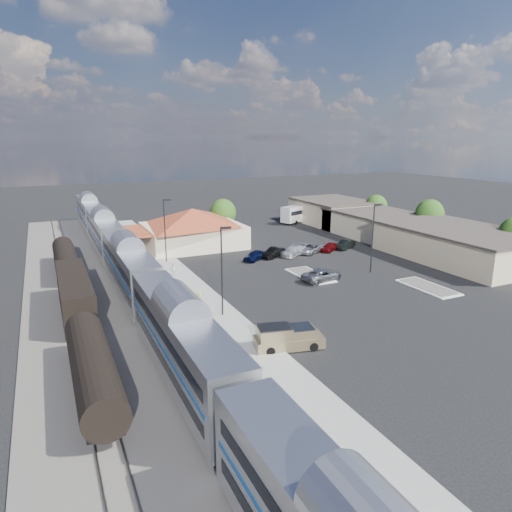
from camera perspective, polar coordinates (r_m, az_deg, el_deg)
name	(u,v)px	position (r m, az deg, el deg)	size (l,w,h in m)	color
ground	(290,284)	(55.03, 4.30, -3.57)	(280.00, 280.00, 0.00)	black
railbed	(99,288)	(56.32, -19.00, -3.85)	(16.00, 100.00, 0.12)	#4C4944
platform	(179,283)	(55.95, -9.58, -3.33)	(5.50, 92.00, 0.18)	gray
passenger_train	(129,269)	(52.76, -15.61, -1.62)	(3.00, 104.00, 5.55)	silver
freight_cars	(75,296)	(48.61, -21.69, -4.68)	(2.80, 46.00, 4.00)	black
station_depot	(193,227)	(73.99, -7.94, 3.56)	(18.35, 12.24, 6.20)	beige
buildings_east	(392,227)	(81.79, 16.66, 3.52)	(14.40, 51.40, 4.80)	#C6B28C
traffic_island_south	(310,275)	(58.59, 6.76, -2.39)	(3.30, 7.50, 0.21)	silver
traffic_island_north	(428,287)	(57.28, 20.68, -3.65)	(3.30, 7.50, 0.21)	silver
lamp_plat_s	(223,264)	(43.81, -4.20, -1.03)	(1.08, 0.25, 9.00)	black
lamp_plat_n	(165,225)	(64.34, -11.27, 3.77)	(1.08, 0.25, 9.00)	black
lamp_lot	(373,232)	(60.38, 14.47, 2.88)	(1.08, 0.25, 9.00)	black
tree_east_b	(430,215)	(83.97, 20.87, 4.80)	(4.94, 4.94, 6.96)	#382314
tree_east_c	(376,207)	(94.17, 14.76, 5.96)	(4.41, 4.41, 6.21)	#382314
tree_depot	(223,213)	(81.84, -4.15, 5.35)	(4.71, 4.71, 6.63)	#382314
pickup_truck	(289,338)	(38.67, 4.14, -10.15)	(6.08, 3.26, 1.99)	#96825C
suv	(322,275)	(56.66, 8.28, -2.35)	(2.50, 5.41, 1.50)	#919498
coach_bus	(302,212)	(96.11, 5.72, 5.49)	(11.10, 6.45, 3.54)	silver
person_a	(200,297)	(47.94, -7.07, -5.17)	(0.59, 0.39, 1.63)	#BEDC44
person_b	(173,268)	(58.93, -10.36, -1.54)	(0.78, 0.61, 1.60)	white
parked_car_a	(255,255)	(65.39, -0.14, 0.06)	(1.67, 4.16, 1.42)	#0B1238
parked_car_b	(274,253)	(67.01, 2.23, 0.44)	(1.56, 4.47, 1.47)	black
parked_car_c	(294,251)	(68.25, 4.74, 0.67)	(2.12, 5.21, 1.51)	silver
parked_car_d	(311,249)	(70.12, 6.88, 0.93)	(2.27, 4.92, 1.37)	#92959A
parked_car_e	(330,247)	(71.59, 9.19, 1.12)	(1.58, 3.94, 1.34)	maroon
parked_car_f	(345,244)	(73.63, 11.12, 1.44)	(1.50, 4.31, 1.42)	black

